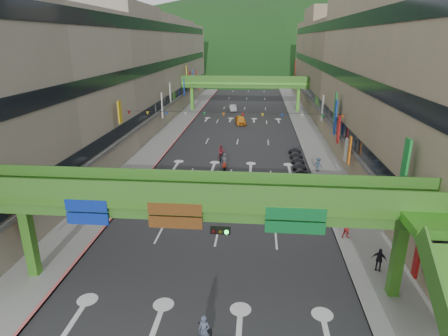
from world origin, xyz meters
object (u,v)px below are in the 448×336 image
object	(u,v)px
scooter_rider_near	(204,335)
pedestrian_red	(348,230)
overpass_near	(220,214)
car_silver	(233,108)
car_yellow	(241,120)
scooter_rider_mid	(221,153)

from	to	relation	value
scooter_rider_near	pedestrian_red	world-z (taller)	scooter_rider_near
overpass_near	scooter_rider_near	world-z (taller)	overpass_near
overpass_near	scooter_rider_near	bearing A→B (deg)	-94.57
car_silver	scooter_rider_near	bearing A→B (deg)	-97.17
overpass_near	car_silver	xyz separation A→B (m)	(-3.32, 58.92, -4.53)
car_silver	car_yellow	world-z (taller)	car_yellow
scooter_rider_near	car_silver	world-z (taller)	scooter_rider_near
car_yellow	pedestrian_red	size ratio (longest dim) A/B	2.70
overpass_near	pedestrian_red	world-z (taller)	overpass_near
scooter_rider_near	car_silver	size ratio (longest dim) A/B	0.48
scooter_rider_near	car_yellow	distance (m)	51.06
scooter_rider_near	pedestrian_red	bearing A→B (deg)	51.05
scooter_rider_mid	car_yellow	size ratio (longest dim) A/B	0.48
overpass_near	scooter_rider_mid	size ratio (longest dim) A/B	13.44
scooter_rider_mid	car_silver	bearing A→B (deg)	91.55
scooter_rider_near	scooter_rider_mid	size ratio (longest dim) A/B	0.94
scooter_rider_near	car_yellow	bearing A→B (deg)	90.82
overpass_near	car_yellow	world-z (taller)	overpass_near
overpass_near	pedestrian_red	distance (m)	12.14
scooter_rider_near	car_yellow	world-z (taller)	scooter_rider_near
overpass_near	car_yellow	xyz separation A→B (m)	(-1.08, 46.67, -4.47)
scooter_rider_mid	scooter_rider_near	bearing A→B (deg)	-86.01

